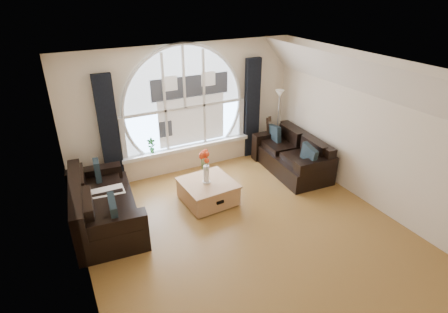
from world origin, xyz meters
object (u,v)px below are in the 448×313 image
sofa_right (292,154)px  guitar (266,136)px  coffee_chest (208,191)px  floor_lamp (278,124)px  potted_plant (151,146)px  vase_flowers (206,164)px  sofa_left (104,204)px

sofa_right → guitar: 0.85m
coffee_chest → floor_lamp: bearing=22.1°
sofa_right → potted_plant: (-2.76, 1.15, 0.31)m
guitar → floor_lamp: bearing=4.3°
sofa_right → guitar: (-0.13, 0.83, 0.13)m
guitar → potted_plant: bearing=179.3°
potted_plant → floor_lamp: bearing=-6.4°
sofa_right → vase_flowers: 2.22m
vase_flowers → floor_lamp: size_ratio=0.44×
sofa_right → coffee_chest: 2.16m
coffee_chest → potted_plant: (-0.63, 1.43, 0.48)m
sofa_right → potted_plant: size_ratio=5.59×
vase_flowers → coffee_chest: bearing=8.7°
sofa_left → potted_plant: (1.24, 1.28, 0.31)m
sofa_left → vase_flowers: 1.88m
vase_flowers → guitar: bearing=28.8°
sofa_left → sofa_right: (3.99, 0.14, 0.00)m
sofa_left → floor_lamp: floor_lamp is taller
sofa_left → potted_plant: bearing=51.4°
sofa_left → vase_flowers: size_ratio=2.82×
sofa_left → potted_plant: potted_plant is taller
coffee_chest → floor_lamp: 2.61m
sofa_right → sofa_left: bearing=-174.2°
coffee_chest → guitar: guitar is taller
coffee_chest → potted_plant: potted_plant is taller
sofa_left → sofa_right: bearing=7.4°
sofa_right → guitar: bearing=102.6°
guitar → vase_flowers: bearing=-145.0°
sofa_left → coffee_chest: sofa_left is taller
guitar → potted_plant: 2.66m
sofa_left → guitar: (3.87, 0.97, 0.13)m
guitar → potted_plant: (-2.63, 0.32, 0.18)m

